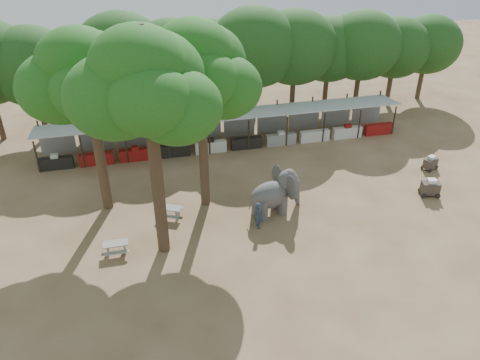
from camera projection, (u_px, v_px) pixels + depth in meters
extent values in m
plane|color=brown|center=(280.00, 255.00, 25.22)|extent=(100.00, 100.00, 0.00)
cube|color=#ABAFB3|center=(225.00, 115.00, 35.67)|extent=(28.00, 2.99, 0.39)
cylinder|color=#2D2319|center=(53.00, 155.00, 32.68)|extent=(0.12, 0.12, 2.40)
cylinder|color=#2D2319|center=(57.00, 137.00, 34.83)|extent=(0.12, 0.12, 2.80)
cube|color=black|center=(56.00, 163.00, 33.27)|extent=(2.38, 0.50, 0.90)
cube|color=gray|center=(58.00, 142.00, 35.00)|extent=(2.52, 0.12, 2.00)
cylinder|color=#2D2319|center=(95.00, 151.00, 33.24)|extent=(0.12, 0.12, 2.40)
cylinder|color=#2D2319|center=(95.00, 133.00, 35.40)|extent=(0.12, 0.12, 2.80)
cube|color=maroon|center=(97.00, 159.00, 33.83)|extent=(2.38, 0.50, 0.90)
cube|color=gray|center=(96.00, 138.00, 35.56)|extent=(2.52, 0.12, 2.00)
cylinder|color=#2D2319|center=(135.00, 147.00, 33.80)|extent=(0.12, 0.12, 2.40)
cylinder|color=#2D2319|center=(133.00, 130.00, 35.96)|extent=(0.12, 0.12, 2.80)
cube|color=maroon|center=(136.00, 155.00, 34.39)|extent=(2.38, 0.50, 0.90)
cube|color=gray|center=(134.00, 135.00, 36.12)|extent=(2.52, 0.12, 2.00)
cylinder|color=#2D2319|center=(174.00, 143.00, 34.36)|extent=(0.12, 0.12, 2.40)
cylinder|color=#2D2319|center=(169.00, 126.00, 36.52)|extent=(0.12, 0.12, 2.80)
cube|color=black|center=(174.00, 151.00, 34.95)|extent=(2.38, 0.50, 0.90)
cube|color=gray|center=(170.00, 131.00, 36.68)|extent=(2.52, 0.12, 2.00)
cylinder|color=#2D2319|center=(211.00, 139.00, 34.92)|extent=(0.12, 0.12, 2.40)
cylinder|color=#2D2319|center=(205.00, 123.00, 37.08)|extent=(0.12, 0.12, 2.80)
cube|color=silver|center=(211.00, 147.00, 35.51)|extent=(2.38, 0.50, 0.90)
cube|color=gray|center=(205.00, 128.00, 37.24)|extent=(2.52, 0.12, 2.00)
cylinder|color=#2D2319|center=(247.00, 136.00, 35.48)|extent=(0.12, 0.12, 2.40)
cylinder|color=#2D2319|center=(239.00, 119.00, 37.64)|extent=(0.12, 0.12, 2.80)
cube|color=black|center=(246.00, 143.00, 36.07)|extent=(2.38, 0.50, 0.90)
cube|color=gray|center=(239.00, 124.00, 37.80)|extent=(2.52, 0.12, 2.00)
cylinder|color=#2D2319|center=(282.00, 132.00, 36.05)|extent=(0.12, 0.12, 2.40)
cylinder|color=#2D2319|center=(272.00, 116.00, 38.21)|extent=(0.12, 0.12, 2.80)
cube|color=gray|center=(281.00, 139.00, 36.64)|extent=(2.38, 0.50, 0.90)
cube|color=gray|center=(272.00, 121.00, 38.37)|extent=(2.52, 0.12, 2.00)
cylinder|color=#2D2319|center=(316.00, 129.00, 36.61)|extent=(0.12, 0.12, 2.40)
cylinder|color=#2D2319|center=(305.00, 113.00, 38.77)|extent=(0.12, 0.12, 2.80)
cube|color=silver|center=(315.00, 136.00, 37.20)|extent=(2.38, 0.50, 0.90)
cube|color=gray|center=(305.00, 118.00, 38.93)|extent=(2.52, 0.12, 2.00)
cylinder|color=#2D2319|center=(349.00, 125.00, 37.17)|extent=(0.12, 0.12, 2.40)
cylinder|color=#2D2319|center=(336.00, 110.00, 39.33)|extent=(0.12, 0.12, 2.80)
cube|color=silver|center=(347.00, 132.00, 37.76)|extent=(2.38, 0.50, 0.90)
cube|color=gray|center=(336.00, 115.00, 39.49)|extent=(2.52, 0.12, 2.00)
cylinder|color=#2D2319|center=(382.00, 122.00, 37.73)|extent=(0.12, 0.12, 2.40)
cylinder|color=#2D2319|center=(367.00, 107.00, 39.89)|extent=(0.12, 0.12, 2.80)
cube|color=maroon|center=(379.00, 129.00, 38.32)|extent=(2.38, 0.50, 0.90)
cube|color=gray|center=(366.00, 112.00, 40.05)|extent=(2.52, 0.12, 2.00)
cylinder|color=#332316|center=(97.00, 140.00, 26.94)|extent=(0.60, 0.60, 9.20)
cone|color=#332316|center=(84.00, 62.00, 24.60)|extent=(0.57, 0.57, 2.88)
ellipsoid|color=#104D0E|center=(61.00, 87.00, 25.27)|extent=(4.80, 4.80, 3.94)
ellipsoid|color=#104D0E|center=(112.00, 96.00, 25.24)|extent=(4.20, 4.20, 3.44)
ellipsoid|color=#104D0E|center=(91.00, 70.00, 25.96)|extent=(5.20, 5.20, 4.26)
ellipsoid|color=#104D0E|center=(86.00, 89.00, 24.06)|extent=(3.80, 3.80, 3.12)
ellipsoid|color=#104D0E|center=(78.00, 61.00, 24.70)|extent=(4.40, 4.40, 3.61)
cylinder|color=#332316|center=(156.00, 166.00, 23.05)|extent=(0.64, 0.64, 10.40)
cone|color=#332316|center=(145.00, 62.00, 20.40)|extent=(0.61, 0.61, 3.25)
ellipsoid|color=#104D0E|center=(117.00, 96.00, 21.17)|extent=(4.80, 4.80, 3.94)
ellipsoid|color=#104D0E|center=(177.00, 107.00, 21.14)|extent=(4.20, 4.20, 3.44)
ellipsoid|color=#104D0E|center=(150.00, 75.00, 21.85)|extent=(5.20, 5.20, 4.26)
ellipsoid|color=#104D0E|center=(150.00, 100.00, 19.96)|extent=(3.80, 3.80, 3.12)
ellipsoid|color=#104D0E|center=(138.00, 65.00, 20.59)|extent=(4.40, 4.40, 3.61)
cylinder|color=#332316|center=(203.00, 134.00, 27.20)|extent=(0.56, 0.56, 9.60)
cone|color=#332316|center=(199.00, 52.00, 24.76)|extent=(0.53, 0.53, 3.00)
ellipsoid|color=#104D0E|center=(174.00, 78.00, 25.46)|extent=(4.80, 4.80, 3.94)
ellipsoid|color=#104D0E|center=(224.00, 87.00, 25.44)|extent=(4.20, 4.20, 3.44)
ellipsoid|color=#104D0E|center=(200.00, 61.00, 26.15)|extent=(5.20, 5.20, 4.26)
ellipsoid|color=#104D0E|center=(204.00, 80.00, 24.25)|extent=(3.80, 3.80, 3.12)
ellipsoid|color=#104D0E|center=(193.00, 52.00, 24.89)|extent=(4.40, 4.40, 3.61)
cylinder|color=#332316|center=(6.00, 117.00, 36.84)|extent=(0.44, 0.44, 3.74)
cylinder|color=#332316|center=(50.00, 113.00, 37.51)|extent=(0.44, 0.44, 3.74)
ellipsoid|color=#11380F|center=(40.00, 69.00, 35.65)|extent=(6.46, 5.95, 5.61)
cylinder|color=#332316|center=(93.00, 110.00, 38.17)|extent=(0.44, 0.44, 3.74)
ellipsoid|color=#11380F|center=(86.00, 66.00, 36.32)|extent=(6.46, 5.95, 5.61)
cylinder|color=#332316|center=(135.00, 106.00, 38.84)|extent=(0.44, 0.44, 3.74)
ellipsoid|color=#11380F|center=(129.00, 63.00, 36.99)|extent=(6.46, 5.95, 5.61)
cylinder|color=#332316|center=(175.00, 103.00, 39.51)|extent=(0.44, 0.44, 3.74)
ellipsoid|color=#11380F|center=(171.00, 60.00, 37.65)|extent=(6.46, 5.95, 5.61)
cylinder|color=#332316|center=(213.00, 100.00, 40.18)|extent=(0.44, 0.44, 3.74)
ellipsoid|color=#11380F|center=(212.00, 57.00, 38.32)|extent=(6.46, 5.95, 5.61)
cylinder|color=#332316|center=(251.00, 96.00, 40.85)|extent=(0.44, 0.44, 3.74)
ellipsoid|color=#11380F|center=(251.00, 55.00, 38.99)|extent=(6.46, 5.95, 5.61)
cylinder|color=#332316|center=(287.00, 93.00, 41.52)|extent=(0.44, 0.44, 3.74)
ellipsoid|color=#11380F|center=(289.00, 52.00, 39.66)|extent=(6.46, 5.95, 5.61)
cylinder|color=#332316|center=(322.00, 90.00, 42.19)|extent=(0.44, 0.44, 3.74)
ellipsoid|color=#11380F|center=(326.00, 50.00, 40.33)|extent=(6.46, 5.95, 5.61)
cylinder|color=#332316|center=(356.00, 87.00, 42.86)|extent=(0.44, 0.44, 3.74)
ellipsoid|color=#11380F|center=(362.00, 47.00, 41.00)|extent=(6.46, 5.95, 5.61)
cylinder|color=#332316|center=(389.00, 85.00, 43.52)|extent=(0.44, 0.44, 3.74)
ellipsoid|color=#11380F|center=(396.00, 45.00, 41.67)|extent=(6.46, 5.95, 5.61)
cylinder|color=#332316|center=(421.00, 82.00, 44.19)|extent=(0.44, 0.44, 3.74)
ellipsoid|color=#11380F|center=(429.00, 43.00, 42.34)|extent=(6.46, 5.95, 5.61)
ellipsoid|color=#454242|center=(270.00, 195.00, 28.00)|extent=(2.83, 2.09, 1.64)
cylinder|color=#454242|center=(263.00, 210.00, 27.75)|extent=(0.72, 0.72, 1.38)
cylinder|color=#454242|center=(256.00, 204.00, 28.34)|extent=(0.72, 0.72, 1.38)
cylinder|color=#454242|center=(283.00, 204.00, 28.32)|extent=(0.72, 0.72, 1.38)
cylinder|color=#454242|center=(276.00, 198.00, 28.91)|extent=(0.72, 0.72, 1.38)
ellipsoid|color=#454242|center=(287.00, 182.00, 28.20)|extent=(1.65, 1.46, 1.52)
ellipsoid|color=#454242|center=(291.00, 188.00, 27.52)|extent=(0.55, 1.27, 1.56)
ellipsoid|color=#454242|center=(277.00, 177.00, 28.64)|extent=(0.55, 1.27, 1.56)
cone|color=#454242|center=(296.00, 193.00, 29.04)|extent=(0.76, 0.76, 1.72)
imported|color=#26384C|center=(258.00, 215.00, 27.03)|extent=(0.41, 0.61, 1.68)
cube|color=gray|center=(116.00, 243.00, 25.09)|extent=(1.33, 0.62, 0.05)
cube|color=gray|center=(108.00, 249.00, 25.17)|extent=(0.09, 0.53, 0.62)
cube|color=gray|center=(125.00, 247.00, 25.35)|extent=(0.09, 0.53, 0.62)
cube|color=gray|center=(116.00, 253.00, 24.82)|extent=(1.33, 0.22, 0.04)
cube|color=gray|center=(116.00, 242.00, 25.64)|extent=(1.33, 0.22, 0.04)
cube|color=gray|center=(170.00, 208.00, 28.00)|extent=(1.53, 1.17, 0.06)
cube|color=gray|center=(163.00, 212.00, 28.25)|extent=(0.32, 0.54, 0.65)
cube|color=gray|center=(178.00, 213.00, 28.09)|extent=(0.32, 0.54, 0.65)
cube|color=gray|center=(168.00, 216.00, 27.71)|extent=(1.35, 0.79, 0.05)
cube|color=gray|center=(173.00, 207.00, 28.57)|extent=(1.35, 0.79, 0.05)
cube|color=#332A24|center=(430.00, 188.00, 30.17)|extent=(1.26, 0.95, 0.78)
cylinder|color=black|center=(424.00, 196.00, 30.06)|extent=(0.34, 0.15, 0.34)
cylinder|color=black|center=(438.00, 196.00, 30.03)|extent=(0.34, 0.15, 0.34)
cylinder|color=black|center=(420.00, 190.00, 30.70)|extent=(0.34, 0.15, 0.34)
cylinder|color=black|center=(434.00, 190.00, 30.67)|extent=(0.34, 0.15, 0.34)
cube|color=silver|center=(432.00, 181.00, 29.91)|extent=(0.66, 0.58, 0.28)
cube|color=#332A24|center=(430.00, 163.00, 33.20)|extent=(1.13, 0.92, 0.68)
cylinder|color=black|center=(430.00, 171.00, 32.95)|extent=(0.29, 0.17, 0.29)
cylinder|color=black|center=(437.00, 167.00, 33.35)|extent=(0.29, 0.17, 0.29)
cylinder|color=black|center=(422.00, 167.00, 33.40)|extent=(0.29, 0.17, 0.29)
cylinder|color=black|center=(429.00, 164.00, 33.80)|extent=(0.29, 0.17, 0.29)
cube|color=silver|center=(432.00, 158.00, 32.98)|extent=(0.60, 0.55, 0.24)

